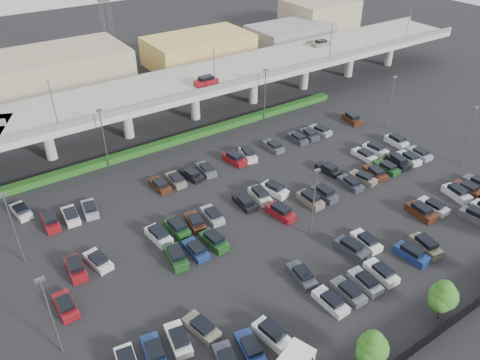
% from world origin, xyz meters
% --- Properties ---
extents(ground, '(280.00, 280.00, 0.00)m').
position_xyz_m(ground, '(0.00, 0.00, 0.00)').
color(ground, black).
extents(overpass, '(150.00, 13.00, 15.80)m').
position_xyz_m(overpass, '(-0.21, 32.00, 6.97)').
color(overpass, gray).
rests_on(overpass, ground).
extents(hedge, '(66.00, 1.60, 1.10)m').
position_xyz_m(hedge, '(0.00, 25.00, 0.55)').
color(hedge, '#124013').
rests_on(hedge, ground).
extents(fence, '(70.00, 0.10, 2.00)m').
position_xyz_m(fence, '(-0.05, -28.00, 0.90)').
color(fence, black).
rests_on(fence, ground).
extents(tree_row, '(65.07, 3.66, 5.94)m').
position_xyz_m(tree_row, '(0.70, -26.53, 3.52)').
color(tree_row, '#332316').
rests_on(tree_row, ground).
extents(parked_cars, '(63.01, 41.66, 1.67)m').
position_xyz_m(parked_cars, '(0.99, -3.55, 0.63)').
color(parked_cars, silver).
rests_on(parked_cars, ground).
extents(light_poles, '(66.90, 48.38, 10.30)m').
position_xyz_m(light_poles, '(-4.13, 2.00, 6.24)').
color(light_poles, '#505055').
rests_on(light_poles, ground).
extents(distant_buildings, '(138.00, 24.00, 9.00)m').
position_xyz_m(distant_buildings, '(12.38, 61.81, 3.74)').
color(distant_buildings, gray).
rests_on(distant_buildings, ground).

